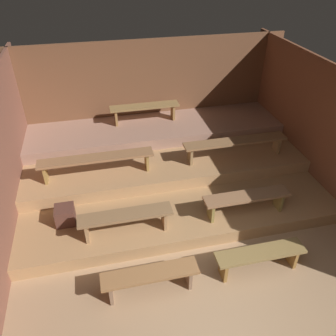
{
  "coord_description": "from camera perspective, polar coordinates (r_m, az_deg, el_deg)",
  "views": [
    {
      "loc": [
        -1.27,
        -2.21,
        4.2
      ],
      "look_at": [
        -0.06,
        2.97,
        0.55
      ],
      "focal_mm": 36.24,
      "sensor_mm": 36.0,
      "label": 1
    }
  ],
  "objects": [
    {
      "name": "bench_lower_left",
      "position": [
        5.42,
        -7.15,
        -8.3
      ],
      "size": [
        1.48,
        0.3,
        0.39
      ],
      "color": "olive",
      "rests_on": "platform_lower"
    },
    {
      "name": "bench_lower_right",
      "position": [
        5.88,
        13.06,
        -5.09
      ],
      "size": [
        1.48,
        0.3,
        0.39
      ],
      "color": "#8D6444",
      "rests_on": "platform_lower"
    },
    {
      "name": "bench_middle_right",
      "position": [
        6.9,
        11.26,
        4.12
      ],
      "size": [
        2.11,
        0.3,
        0.39
      ],
      "color": "olive",
      "rests_on": "platform_middle"
    },
    {
      "name": "bench_middle_left",
      "position": [
        6.38,
        -11.94,
        1.32
      ],
      "size": [
        2.11,
        0.3,
        0.39
      ],
      "color": "#926542",
      "rests_on": "platform_middle"
    },
    {
      "name": "bench_floor_right",
      "position": [
        5.34,
        15.17,
        -14.03
      ],
      "size": [
        1.36,
        0.3,
        0.39
      ],
      "color": "olive",
      "rests_on": "ground"
    },
    {
      "name": "platform_upper",
      "position": [
        7.71,
        -2.11,
        6.45
      ],
      "size": [
        5.59,
        1.34,
        0.24
      ],
      "primitive_type": "cube",
      "color": "#A37A66",
      "rests_on": "platform_middle"
    },
    {
      "name": "bench_floor_left",
      "position": [
        4.93,
        -3.03,
        -17.76
      ],
      "size": [
        1.36,
        0.3,
        0.39
      ],
      "color": "olive",
      "rests_on": "ground"
    },
    {
      "name": "ground",
      "position": [
        6.52,
        1.32,
        -6.19
      ],
      "size": [
        6.39,
        5.95,
        0.08
      ],
      "primitive_type": "cube",
      "color": "tan"
    },
    {
      "name": "wooden_crate_lower",
      "position": [
        5.9,
        -16.91,
        -7.59
      ],
      "size": [
        0.31,
        0.31,
        0.31
      ],
      "primitive_type": "cube",
      "color": "#512F25",
      "rests_on": "platform_lower"
    },
    {
      "name": "wall_back",
      "position": [
        8.08,
        -3.2,
        12.56
      ],
      "size": [
        6.39,
        0.06,
        2.41
      ],
      "primitive_type": "cube",
      "color": "brown",
      "rests_on": "ground"
    },
    {
      "name": "wall_right",
      "position": [
        6.97,
        24.72,
        5.64
      ],
      "size": [
        0.06,
        5.95,
        2.41
      ],
      "primitive_type": "cube",
      "color": "brown",
      "rests_on": "ground"
    },
    {
      "name": "bench_upper_center",
      "position": [
        7.71,
        -3.96,
        9.94
      ],
      "size": [
        1.54,
        0.3,
        0.39
      ],
      "color": "olive",
      "rests_on": "platform_upper"
    },
    {
      "name": "platform_middle",
      "position": [
        7.33,
        -1.18,
        2.75
      ],
      "size": [
        5.59,
        2.5,
        0.24
      ],
      "primitive_type": "cube",
      "color": "tan",
      "rests_on": "platform_lower"
    },
    {
      "name": "platform_lower",
      "position": [
        6.95,
        -0.06,
        -1.57
      ],
      "size": [
        5.59,
        3.76,
        0.24
      ],
      "primitive_type": "cube",
      "color": "#AB7F53",
      "rests_on": "ground"
    },
    {
      "name": "wall_left",
      "position": [
        5.86,
        -26.38,
        -0.35
      ],
      "size": [
        0.06,
        5.95,
        2.41
      ],
      "primitive_type": "cube",
      "color": "brown",
      "rests_on": "ground"
    }
  ]
}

